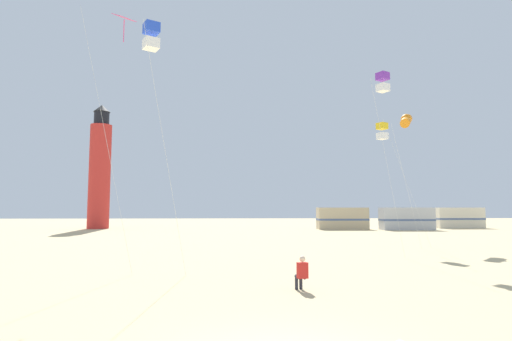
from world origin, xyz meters
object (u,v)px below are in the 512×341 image
kite_tube_orange (406,120)px  rv_van_silver (407,219)px  rv_van_tan (342,218)px  kite_diamond_rainbow (123,28)px  rv_van_cream (458,218)px  kite_box_gold (382,131)px  kite_box_violet (383,82)px  kite_box_blue (151,37)px  lighthouse_distant (100,170)px  kite_flyer_standing (302,272)px

kite_tube_orange → rv_van_silver: size_ratio=1.56×
kite_tube_orange → rv_van_tan: size_ratio=1.56×
kite_diamond_rainbow → rv_van_cream: kite_diamond_rainbow is taller
kite_tube_orange → rv_van_cream: kite_tube_orange is taller
kite_box_gold → kite_box_violet: (-1.38, -4.11, 2.15)m
kite_tube_orange → kite_box_violet: 8.10m
kite_tube_orange → rv_van_tan: (0.69, 22.42, -8.02)m
rv_van_silver → rv_van_cream: size_ratio=1.00×
kite_box_violet → kite_box_gold: bearing=71.4°
kite_box_violet → rv_van_cream: 39.48m
kite_tube_orange → kite_box_violet: bearing=-121.9°
kite_box_blue → rv_van_tan: kite_box_blue is taller
kite_box_blue → kite_tube_orange: 21.12m
kite_box_blue → kite_box_violet: size_ratio=0.99×
kite_box_blue → kite_box_violet: (12.28, 6.27, 0.14)m
kite_tube_orange → rv_van_tan: 23.82m
kite_diamond_rainbow → kite_box_violet: bearing=17.5°
rv_van_tan → rv_van_silver: 7.90m
kite_box_violet → rv_van_cream: kite_box_violet is taller
kite_diamond_rainbow → kite_box_blue: size_ratio=1.13×
kite_box_gold → rv_van_tan: kite_box_gold is taller
kite_diamond_rainbow → kite_box_gold: (15.42, 8.53, -3.19)m
lighthouse_distant → rv_van_cream: (48.91, -0.50, -6.45)m
kite_flyer_standing → kite_box_violet: size_ratio=0.11×
kite_box_gold → rv_van_cream: size_ratio=1.33×
kite_box_gold → rv_van_silver: (11.23, 23.21, -6.63)m
kite_diamond_rainbow → kite_box_gold: bearing=29.0°
kite_diamond_rainbow → kite_flyer_standing: bearing=-33.3°
kite_box_violet → lighthouse_distant: (-27.21, 32.29, -2.33)m
kite_box_blue → kite_box_gold: bearing=37.2°
rv_van_tan → kite_box_gold: bearing=-97.5°
lighthouse_distant → rv_van_cream: size_ratio=2.59×
kite_box_gold → rv_van_silver: bearing=64.2°
rv_van_cream → lighthouse_distant: bearing=178.3°
kite_box_gold → kite_tube_orange: (2.88, 2.74, 1.39)m
kite_tube_orange → rv_van_tan: kite_tube_orange is taller
kite_flyer_standing → kite_tube_orange: kite_tube_orange is taller
kite_flyer_standing → rv_van_silver: bearing=-131.3°
kite_box_gold → rv_van_silver: 26.63m
rv_van_tan → kite_box_violet: bearing=-99.0°
lighthouse_distant → rv_van_tan: size_ratio=2.60×
kite_box_gold → kite_box_violet: bearing=-108.6°
kite_flyer_standing → kite_diamond_rainbow: 13.97m
rv_van_tan → kite_flyer_standing: bearing=-105.8°
kite_flyer_standing → kite_box_blue: 11.53m
kite_box_blue → lighthouse_distant: (-14.92, 38.55, -2.20)m
lighthouse_distant → kite_box_blue: bearing=-68.8°
lighthouse_distant → rv_van_silver: 40.64m
kite_flyer_standing → kite_box_gold: 17.29m
lighthouse_distant → rv_van_tan: 32.93m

